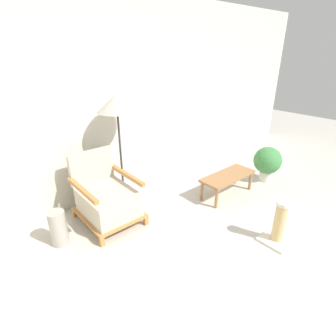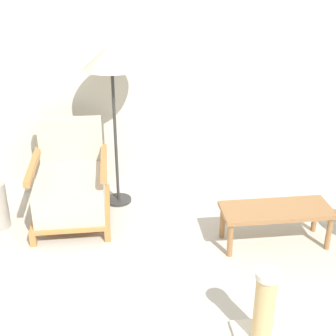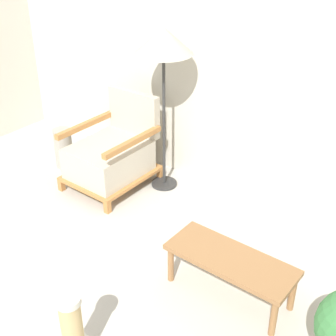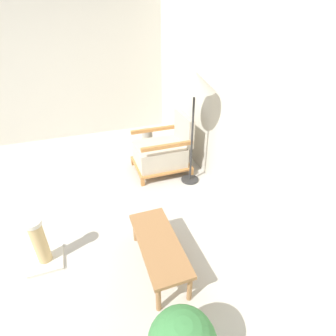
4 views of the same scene
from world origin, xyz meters
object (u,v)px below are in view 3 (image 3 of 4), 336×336
at_px(armchair, 112,154).
at_px(floor_lamp, 164,46).
at_px(vase, 64,148).
at_px(coffee_table, 231,263).

height_order(armchair, floor_lamp, floor_lamp).
relative_size(floor_lamp, vase, 3.64).
bearing_deg(floor_lamp, armchair, -146.05).
bearing_deg(coffee_table, armchair, 160.38).
relative_size(floor_lamp, coffee_table, 1.70).
bearing_deg(armchair, vase, -174.48).
bearing_deg(coffee_table, floor_lamp, 145.34).
xyz_separation_m(armchair, floor_lamp, (0.41, 0.27, 1.03)).
distance_m(armchair, vase, 0.64).
distance_m(coffee_table, vase, 2.35).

